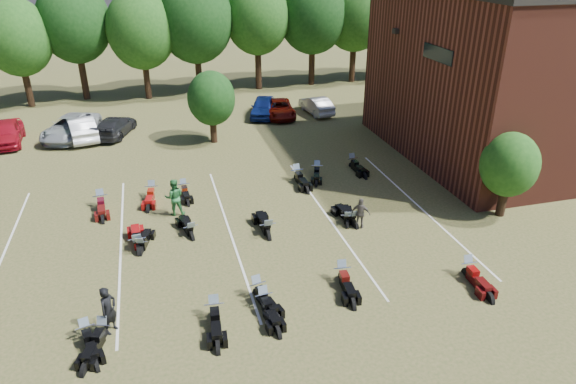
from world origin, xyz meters
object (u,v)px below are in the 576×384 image
object	(u,v)px
car_0	(7,133)
person_grey	(361,213)
car_4	(263,107)
motorcycle_3	(215,318)
person_green	(174,197)
motorcycle_14	(102,207)
motorcycle_0	(88,339)
person_black	(109,310)
motorcycle_7	(139,252)

from	to	relation	value
car_0	person_grey	world-z (taller)	car_0
car_4	motorcycle_3	xyz separation A→B (m)	(-7.19, -23.64, -0.75)
person_green	motorcycle_14	bearing A→B (deg)	-24.96
motorcycle_0	car_0	bearing A→B (deg)	91.69
motorcycle_3	person_black	bearing A→B (deg)	-179.53
person_grey	motorcycle_0	world-z (taller)	person_grey
car_0	motorcycle_7	distance (m)	18.73
car_0	person_grey	bearing A→B (deg)	-46.69
motorcycle_0	person_black	bearing A→B (deg)	0.51
person_grey	car_4	bearing A→B (deg)	-54.58
person_grey	motorcycle_7	xyz separation A→B (m)	(-10.36, 0.53, -0.78)
motorcycle_7	motorcycle_14	size ratio (longest dim) A/B	1.05
person_black	motorcycle_0	xyz separation A→B (m)	(-0.83, -0.23, -0.92)
motorcycle_7	motorcycle_0	bearing A→B (deg)	67.95
motorcycle_0	motorcycle_3	distance (m)	4.44
car_0	motorcycle_3	xyz separation A→B (m)	(11.12, -22.03, -0.80)
motorcycle_0	person_grey	bearing A→B (deg)	6.34
person_black	motorcycle_7	world-z (taller)	person_black
motorcycle_7	car_0	bearing A→B (deg)	-66.69
motorcycle_14	motorcycle_3	bearing A→B (deg)	-71.52
car_4	person_black	xyz separation A→B (m)	(-10.80, -23.39, 0.16)
motorcycle_14	person_grey	bearing A→B (deg)	-29.52
person_grey	person_black	bearing A→B (deg)	55.81
person_black	motorcycle_7	size ratio (longest dim) A/B	0.73
motorcycle_3	car_0	bearing A→B (deg)	121.20
car_0	car_4	xyz separation A→B (m)	(18.31, 1.61, -0.04)
car_0	person_black	world-z (taller)	person_black
person_green	motorcycle_3	world-z (taller)	person_green
person_green	person_grey	bearing A→B (deg)	158.25
person_green	motorcycle_3	xyz separation A→B (m)	(0.79, -8.56, -0.97)
person_green	person_grey	size ratio (longest dim) A/B	1.23
car_0	motorcycle_14	xyz separation A→B (m)	(6.65, -11.60, -0.80)
person_green	motorcycle_0	bearing A→B (deg)	68.95
car_4	person_black	world-z (taller)	person_black
person_black	person_green	bearing A→B (deg)	21.73
person_grey	motorcycle_14	xyz separation A→B (m)	(-12.17, 5.63, -0.78)
motorcycle_14	motorcycle_0	bearing A→B (deg)	-94.52
person_grey	motorcycle_3	xyz separation A→B (m)	(-7.70, -4.81, -0.78)
person_green	motorcycle_3	size ratio (longest dim) A/B	0.83
person_black	motorcycle_0	bearing A→B (deg)	146.19
person_green	motorcycle_0	xyz separation A→B (m)	(-3.65, -8.54, -0.97)
person_green	car_0	bearing A→B (deg)	-50.46
person_black	person_green	size ratio (longest dim) A/B	0.95
car_0	motorcycle_3	bearing A→B (deg)	-67.45
person_black	motorcycle_0	size ratio (longest dim) A/B	0.87
person_green	person_grey	distance (m)	9.28
motorcycle_0	motorcycle_3	world-z (taller)	motorcycle_3
person_black	motorcycle_14	xyz separation A→B (m)	(-0.86, 10.18, -0.92)
person_black	motorcycle_3	distance (m)	3.73
person_green	motorcycle_0	distance (m)	9.33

